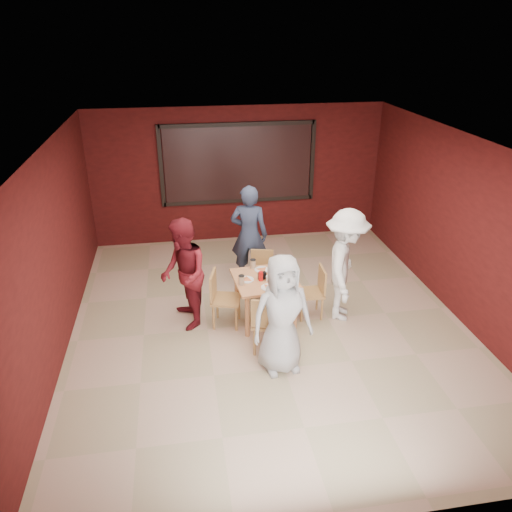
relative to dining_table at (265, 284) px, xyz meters
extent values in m
plane|color=tan|center=(0.04, -0.13, -0.65)|extent=(7.00, 7.00, 0.00)
cube|color=black|center=(0.04, 3.32, 1.00)|extent=(3.00, 0.02, 1.50)
cube|color=tan|center=(0.00, 0.00, 0.07)|extent=(1.00, 1.00, 0.04)
cylinder|color=tan|center=(-0.40, 0.34, -0.30)|extent=(0.07, 0.07, 0.69)
cylinder|color=tan|center=(0.34, 0.40, -0.30)|extent=(0.07, 0.07, 0.69)
cylinder|color=tan|center=(-0.34, -0.40, -0.30)|extent=(0.07, 0.07, 0.69)
cylinder|color=tan|center=(0.40, -0.34, -0.30)|extent=(0.07, 0.07, 0.69)
cylinder|color=silver|center=(0.00, -0.29, 0.09)|extent=(0.23, 0.23, 0.01)
cone|color=gold|center=(0.00, -0.29, 0.11)|extent=(0.21, 0.21, 0.02)
cylinder|color=beige|center=(0.13, -0.38, 0.16)|extent=(0.09, 0.09, 0.14)
cylinder|color=black|center=(0.13, -0.38, 0.23)|extent=(0.09, 0.09, 0.01)
cylinder|color=silver|center=(0.00, 0.29, 0.09)|extent=(0.23, 0.23, 0.01)
cone|color=gold|center=(0.00, 0.29, 0.11)|extent=(0.21, 0.21, 0.02)
cylinder|color=beige|center=(-0.13, 0.38, 0.16)|extent=(0.09, 0.09, 0.14)
cylinder|color=black|center=(-0.13, 0.38, 0.23)|extent=(0.09, 0.09, 0.01)
cylinder|color=silver|center=(-0.29, 0.00, 0.09)|extent=(0.23, 0.23, 0.01)
cone|color=gold|center=(-0.29, 0.00, 0.11)|extent=(0.21, 0.21, 0.02)
cylinder|color=beige|center=(-0.38, -0.13, 0.16)|extent=(0.09, 0.09, 0.14)
cylinder|color=black|center=(-0.38, -0.13, 0.23)|extent=(0.09, 0.09, 0.01)
cylinder|color=silver|center=(0.29, 0.00, 0.09)|extent=(0.23, 0.23, 0.01)
cone|color=gold|center=(0.29, 0.00, 0.11)|extent=(0.21, 0.21, 0.02)
cylinder|color=beige|center=(0.38, 0.13, 0.16)|extent=(0.09, 0.09, 0.14)
cylinder|color=black|center=(0.38, 0.13, 0.23)|extent=(0.09, 0.09, 0.01)
cylinder|color=silver|center=(0.08, -0.03, 0.14)|extent=(0.06, 0.06, 0.10)
cylinder|color=silver|center=(0.02, -0.08, 0.13)|extent=(0.05, 0.05, 0.08)
cylinder|color=red|center=(-0.08, -0.05, 0.16)|extent=(0.07, 0.07, 0.15)
cube|color=black|center=(-0.05, -0.01, 0.14)|extent=(0.13, 0.09, 0.11)
cube|color=#A57840|center=(-0.09, -0.77, -0.20)|extent=(0.55, 0.55, 0.04)
cylinder|color=#A57840|center=(0.14, -0.66, -0.43)|extent=(0.04, 0.04, 0.43)
cylinder|color=#A57840|center=(-0.20, -0.55, -0.43)|extent=(0.04, 0.04, 0.43)
cylinder|color=#A57840|center=(0.03, -1.00, -0.43)|extent=(0.04, 0.04, 0.43)
cylinder|color=#A57840|center=(-0.31, -0.89, -0.43)|extent=(0.04, 0.04, 0.43)
cube|color=#A57840|center=(-0.15, -0.96, 0.05)|extent=(0.43, 0.17, 0.42)
cube|color=#A57840|center=(0.08, 0.75, -0.25)|extent=(0.46, 0.46, 0.04)
cylinder|color=#A57840|center=(-0.11, 0.63, -0.46)|extent=(0.03, 0.03, 0.38)
cylinder|color=#A57840|center=(0.20, 0.57, -0.46)|extent=(0.03, 0.03, 0.38)
cylinder|color=#A57840|center=(-0.04, 0.94, -0.46)|extent=(0.03, 0.03, 0.38)
cylinder|color=#A57840|center=(0.26, 0.87, -0.46)|extent=(0.03, 0.03, 0.38)
cube|color=#A57840|center=(0.11, 0.92, -0.03)|extent=(0.38, 0.11, 0.37)
cube|color=#A57840|center=(-0.61, -0.02, -0.21)|extent=(0.52, 0.52, 0.04)
cylinder|color=#A57840|center=(-0.49, -0.24, -0.44)|extent=(0.04, 0.04, 0.42)
cylinder|color=#A57840|center=(-0.40, 0.10, -0.44)|extent=(0.04, 0.04, 0.42)
cylinder|color=#A57840|center=(-0.82, -0.15, -0.44)|extent=(0.04, 0.04, 0.42)
cylinder|color=#A57840|center=(-0.73, 0.19, -0.44)|extent=(0.04, 0.04, 0.42)
cube|color=#A57840|center=(-0.80, 0.02, 0.04)|extent=(0.14, 0.42, 0.41)
cube|color=#A57840|center=(0.72, 0.01, -0.24)|extent=(0.41, 0.41, 0.04)
cylinder|color=#A57840|center=(0.57, 0.18, -0.45)|extent=(0.03, 0.03, 0.39)
cylinder|color=#A57840|center=(0.56, -0.15, -0.45)|extent=(0.03, 0.03, 0.39)
cylinder|color=#A57840|center=(0.89, 0.17, -0.45)|extent=(0.03, 0.03, 0.39)
cylinder|color=#A57840|center=(0.88, -0.16, -0.45)|extent=(0.03, 0.03, 0.39)
cube|color=#A57840|center=(0.91, 0.00, -0.01)|extent=(0.05, 0.40, 0.38)
imported|color=#AAAAAA|center=(0.00, -1.21, 0.19)|extent=(0.88, 0.64, 1.67)
imported|color=#2D3751|center=(-0.04, 1.35, 0.25)|extent=(0.75, 0.60, 1.80)
imported|color=maroon|center=(-1.22, 0.09, 0.21)|extent=(0.78, 0.93, 1.72)
imported|color=white|center=(1.23, -0.08, 0.25)|extent=(1.04, 1.32, 1.80)
camera|label=1|loc=(-1.23, -6.61, 3.64)|focal=35.00mm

